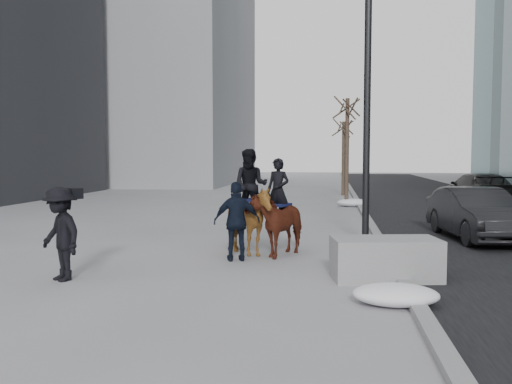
# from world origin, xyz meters

# --- Properties ---
(ground) EXTENTS (120.00, 120.00, 0.00)m
(ground) POSITION_xyz_m (0.00, 0.00, 0.00)
(ground) COLOR gray
(ground) RESTS_ON ground
(road) EXTENTS (8.00, 90.00, 0.01)m
(road) POSITION_xyz_m (7.00, 10.00, 0.01)
(road) COLOR black
(road) RESTS_ON ground
(curb) EXTENTS (0.25, 90.00, 0.12)m
(curb) POSITION_xyz_m (3.00, 10.00, 0.06)
(curb) COLOR gray
(curb) RESTS_ON ground
(planter) EXTENTS (2.10, 1.30, 0.79)m
(planter) POSITION_xyz_m (2.71, -0.67, 0.39)
(planter) COLOR gray
(planter) RESTS_ON ground
(car_near) EXTENTS (2.01, 4.48, 1.43)m
(car_near) POSITION_xyz_m (5.68, 4.60, 0.71)
(car_near) COLOR black
(car_near) RESTS_ON ground
(car_far) EXTENTS (2.41, 5.33, 1.52)m
(car_far) POSITION_xyz_m (8.24, 14.36, 0.76)
(car_far) COLOR black
(car_far) RESTS_ON ground
(tree_near) EXTENTS (1.20, 1.20, 5.37)m
(tree_near) POSITION_xyz_m (2.40, 13.61, 2.69)
(tree_near) COLOR #3D2F24
(tree_near) RESTS_ON ground
(tree_far) EXTENTS (1.20, 1.20, 4.69)m
(tree_far) POSITION_xyz_m (2.40, 20.45, 2.34)
(tree_far) COLOR #3D3024
(tree_far) RESTS_ON ground
(mounted_left) EXTENTS (1.39, 1.92, 2.27)m
(mounted_left) POSITION_xyz_m (0.45, 1.62, 0.84)
(mounted_left) COLOR #4D1A0F
(mounted_left) RESTS_ON ground
(mounted_right) EXTENTS (1.42, 1.57, 2.48)m
(mounted_right) POSITION_xyz_m (-0.18, 1.49, 1.00)
(mounted_right) COLOR #4A2C0E
(mounted_right) RESTS_ON ground
(feeder) EXTENTS (1.10, 0.98, 1.75)m
(feeder) POSITION_xyz_m (-0.36, 0.74, 0.88)
(feeder) COLOR black
(feeder) RESTS_ON ground
(camera_crew) EXTENTS (1.30, 1.18, 1.75)m
(camera_crew) POSITION_xyz_m (-3.29, -1.56, 0.89)
(camera_crew) COLOR black
(camera_crew) RESTS_ON ground
(lamppost) EXTENTS (0.25, 0.89, 9.09)m
(lamppost) POSITION_xyz_m (2.60, 3.50, 4.99)
(lamppost) COLOR black
(lamppost) RESTS_ON ground
(snow_piles) EXTENTS (1.43, 16.98, 0.36)m
(snow_piles) POSITION_xyz_m (2.70, 5.02, 0.18)
(snow_piles) COLOR white
(snow_piles) RESTS_ON ground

